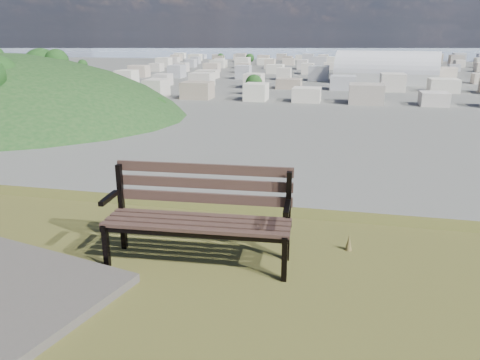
# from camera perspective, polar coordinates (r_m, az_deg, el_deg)

# --- Properties ---
(park_bench) EXTENTS (1.91, 0.72, 0.98)m
(park_bench) POSITION_cam_1_polar(r_m,az_deg,el_deg) (4.80, -4.97, -3.64)
(park_bench) COLOR #473129
(park_bench) RESTS_ON hilltop_mesa
(arena) EXTENTS (60.46, 32.43, 24.29)m
(arena) POSITION_cam_1_polar(r_m,az_deg,el_deg) (293.16, 17.37, 12.31)
(arena) COLOR silver
(arena) RESTS_ON ground
(city_blocks) EXTENTS (395.00, 361.00, 7.00)m
(city_blocks) POSITION_cam_1_polar(r_m,az_deg,el_deg) (396.79, 12.47, 13.45)
(city_blocks) COLOR beige
(city_blocks) RESTS_ON ground
(city_trees) EXTENTS (406.52, 387.20, 9.98)m
(city_trees) POSITION_cam_1_polar(r_m,az_deg,el_deg) (322.69, 7.55, 13.15)
(city_trees) COLOR #36251B
(city_trees) RESTS_ON ground
(bay_water) EXTENTS (2400.00, 700.00, 0.12)m
(bay_water) POSITION_cam_1_polar(r_m,az_deg,el_deg) (902.05, 12.78, 15.14)
(bay_water) COLOR #99A6C2
(bay_water) RESTS_ON ground
(far_hills) EXTENTS (2050.00, 340.00, 60.00)m
(far_hills) POSITION_cam_1_polar(r_m,az_deg,el_deg) (1405.98, 10.35, 16.94)
(far_hills) COLOR #95A6B9
(far_hills) RESTS_ON ground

